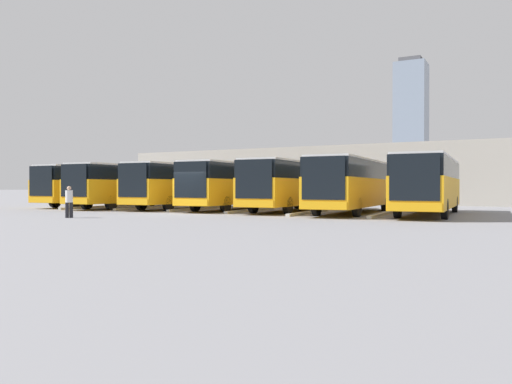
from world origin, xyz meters
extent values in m
plane|color=gray|center=(0.00, 0.00, 0.00)|extent=(600.00, 600.00, 0.00)
cube|color=orange|center=(-13.12, -5.76, 1.28)|extent=(3.12, 12.30, 1.66)
cube|color=black|center=(-13.12, -5.76, 2.62)|extent=(3.07, 12.12, 1.02)
cube|color=black|center=(-13.41, 0.35, 2.04)|extent=(2.24, 0.15, 2.17)
cube|color=orange|center=(-13.41, 0.35, 0.67)|extent=(2.42, 0.17, 0.40)
cube|color=silver|center=(-13.12, -5.76, 3.18)|extent=(3.00, 11.81, 0.12)
cylinder|color=black|center=(-14.42, -2.03, 0.51)|extent=(0.35, 1.04, 1.03)
cylinder|color=black|center=(-12.17, -1.93, 0.51)|extent=(0.35, 1.04, 1.03)
cylinder|color=black|center=(-14.07, -9.59, 0.51)|extent=(0.35, 1.04, 1.03)
cylinder|color=black|center=(-11.82, -9.48, 0.51)|extent=(0.35, 1.04, 1.03)
cube|color=#B2B2AD|center=(-10.93, -3.93, 0.07)|extent=(0.56, 6.92, 0.15)
cube|color=orange|center=(-8.75, -5.67, 1.28)|extent=(3.12, 12.30, 1.66)
cube|color=black|center=(-8.75, -5.67, 2.62)|extent=(3.07, 12.12, 1.02)
cube|color=black|center=(-9.03, 0.44, 2.04)|extent=(2.24, 0.15, 2.17)
cube|color=orange|center=(-9.03, 0.45, 0.67)|extent=(2.42, 0.17, 0.40)
cube|color=silver|center=(-8.75, -5.67, 3.18)|extent=(3.00, 11.81, 0.12)
cylinder|color=black|center=(-10.05, -1.94, 0.51)|extent=(0.35, 1.04, 1.03)
cylinder|color=black|center=(-7.80, -1.84, 0.51)|extent=(0.35, 1.04, 1.03)
cylinder|color=black|center=(-9.69, -9.49, 0.51)|extent=(0.35, 1.04, 1.03)
cylinder|color=black|center=(-7.44, -9.39, 0.51)|extent=(0.35, 1.04, 1.03)
cube|color=#B2B2AD|center=(-6.56, -3.84, 0.07)|extent=(0.56, 6.92, 0.15)
cube|color=orange|center=(-4.37, -6.48, 1.28)|extent=(3.12, 12.30, 1.66)
cube|color=black|center=(-4.37, -6.48, 2.62)|extent=(3.07, 12.12, 1.02)
cube|color=black|center=(-4.66, -0.38, 2.04)|extent=(2.24, 0.15, 2.17)
cube|color=orange|center=(-4.66, -0.37, 0.67)|extent=(2.42, 0.17, 0.40)
cube|color=silver|center=(-4.37, -6.48, 3.18)|extent=(3.00, 11.81, 0.12)
cylinder|color=black|center=(-5.67, -2.76, 0.51)|extent=(0.35, 1.04, 1.03)
cylinder|color=black|center=(-3.43, -2.65, 0.51)|extent=(0.35, 1.04, 1.03)
cylinder|color=black|center=(-5.32, -10.31, 0.51)|extent=(0.35, 1.04, 1.03)
cylinder|color=black|center=(-3.07, -10.21, 0.51)|extent=(0.35, 1.04, 1.03)
cube|color=#B2B2AD|center=(-2.19, -4.65, 0.07)|extent=(0.56, 6.92, 0.15)
cube|color=orange|center=(0.00, -6.64, 1.28)|extent=(3.12, 12.30, 1.66)
cube|color=black|center=(0.00, -6.64, 2.62)|extent=(3.07, 12.12, 1.02)
cube|color=black|center=(-0.29, -0.53, 2.04)|extent=(2.24, 0.15, 2.17)
cube|color=orange|center=(-0.29, -0.52, 0.67)|extent=(2.42, 0.17, 0.40)
cube|color=silver|center=(0.00, -6.64, 3.18)|extent=(3.00, 11.81, 0.12)
cylinder|color=black|center=(-1.30, -2.91, 0.51)|extent=(0.35, 1.04, 1.03)
cylinder|color=black|center=(0.95, -2.81, 0.51)|extent=(0.35, 1.04, 1.03)
cylinder|color=black|center=(-0.95, -10.46, 0.51)|extent=(0.35, 1.04, 1.03)
cylinder|color=black|center=(1.30, -10.36, 0.51)|extent=(0.35, 1.04, 1.03)
cube|color=#B2B2AD|center=(2.19, -4.81, 0.07)|extent=(0.56, 6.92, 0.15)
cube|color=orange|center=(4.37, -6.48, 1.28)|extent=(3.12, 12.30, 1.66)
cube|color=black|center=(4.37, -6.48, 2.62)|extent=(3.07, 12.12, 1.02)
cube|color=black|center=(4.09, -0.38, 2.04)|extent=(2.24, 0.15, 2.17)
cube|color=orange|center=(4.09, -0.37, 0.67)|extent=(2.42, 0.17, 0.40)
cube|color=silver|center=(4.37, -6.48, 3.18)|extent=(3.00, 11.81, 0.12)
cylinder|color=black|center=(3.07, -2.76, 0.51)|extent=(0.35, 1.04, 1.03)
cylinder|color=black|center=(5.32, -2.65, 0.51)|extent=(0.35, 1.04, 1.03)
cylinder|color=black|center=(3.43, -10.31, 0.51)|extent=(0.35, 1.04, 1.03)
cylinder|color=black|center=(5.67, -10.20, 0.51)|extent=(0.35, 1.04, 1.03)
cube|color=#B2B2AD|center=(6.56, -4.65, 0.07)|extent=(0.56, 6.92, 0.15)
cube|color=orange|center=(8.75, -5.70, 1.28)|extent=(3.12, 12.30, 1.66)
cube|color=black|center=(8.75, -5.70, 2.62)|extent=(3.07, 12.12, 1.02)
cube|color=black|center=(8.46, 0.40, 2.04)|extent=(2.24, 0.15, 2.17)
cube|color=orange|center=(8.46, 0.41, 0.67)|extent=(2.42, 0.17, 0.40)
cube|color=silver|center=(8.75, -5.70, 3.18)|extent=(3.00, 11.81, 0.12)
cylinder|color=black|center=(7.44, -1.98, 0.51)|extent=(0.35, 1.04, 1.03)
cylinder|color=black|center=(9.69, -1.88, 0.51)|extent=(0.35, 1.04, 1.03)
cylinder|color=black|center=(7.80, -9.53, 0.51)|extent=(0.35, 1.04, 1.03)
cylinder|color=black|center=(10.05, -9.43, 0.51)|extent=(0.35, 1.04, 1.03)
cube|color=#B2B2AD|center=(10.93, -3.88, 0.07)|extent=(0.56, 6.92, 0.15)
cube|color=orange|center=(13.12, -6.63, 1.28)|extent=(3.12, 12.30, 1.66)
cube|color=black|center=(13.12, -6.63, 2.62)|extent=(3.07, 12.12, 1.02)
cube|color=black|center=(12.83, -0.52, 2.04)|extent=(2.24, 0.15, 2.17)
cube|color=orange|center=(12.83, -0.52, 0.67)|extent=(2.42, 0.17, 0.40)
cube|color=silver|center=(13.12, -6.63, 3.18)|extent=(3.00, 11.81, 0.12)
cylinder|color=black|center=(11.82, -2.90, 0.51)|extent=(0.35, 1.04, 1.03)
cylinder|color=black|center=(14.07, -2.80, 0.51)|extent=(0.35, 1.04, 1.03)
cylinder|color=black|center=(12.17, -10.46, 0.51)|extent=(0.35, 1.04, 1.03)
cylinder|color=black|center=(14.42, -10.35, 0.51)|extent=(0.35, 1.04, 1.03)
cylinder|color=black|center=(2.78, 5.66, 0.40)|extent=(0.26, 0.26, 0.79)
cylinder|color=black|center=(2.92, 5.81, 0.40)|extent=(0.26, 0.26, 0.79)
cylinder|color=silver|center=(2.85, 5.73, 1.11)|extent=(0.51, 0.51, 0.63)
sphere|color=tan|center=(2.85, 5.73, 1.53)|extent=(0.21, 0.21, 0.21)
cube|color=#A8A399|center=(0.00, -25.86, 2.78)|extent=(43.28, 9.88, 5.56)
cube|color=silver|center=(0.00, -32.30, 5.31)|extent=(43.28, 3.00, 0.24)
cylinder|color=slate|center=(-15.15, -33.40, 2.65)|extent=(0.20, 0.20, 5.31)
cylinder|color=slate|center=(15.15, -33.40, 2.65)|extent=(0.20, 0.20, 5.31)
cube|color=#7F8EA3|center=(31.27, -235.43, 32.12)|extent=(15.19, 15.19, 64.24)
cube|color=#4C4C51|center=(31.27, -235.43, 65.44)|extent=(10.64, 10.64, 2.40)
camera|label=1|loc=(-17.70, 23.88, 1.56)|focal=35.00mm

